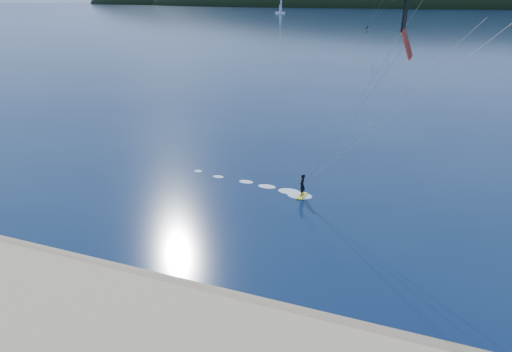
# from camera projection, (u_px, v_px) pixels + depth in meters

# --- Properties ---
(wet_sand) EXTENTS (220.00, 2.50, 0.10)m
(wet_sand) POSITION_uv_depth(u_px,v_px,m) (195.00, 297.00, 24.14)
(wet_sand) COLOR #856B4D
(wet_sand) RESTS_ON ground
(headland) EXTENTS (1200.00, 310.00, 140.00)m
(headland) POSITION_uv_depth(u_px,v_px,m) (444.00, 6.00, 666.40)
(headland) COLOR black
(headland) RESTS_ON ground
(kitesurfer_near) EXTENTS (26.00, 7.99, 18.35)m
(kitesurfer_near) POSITION_uv_depth(u_px,v_px,m) (477.00, 25.00, 23.94)
(kitesurfer_near) COLOR yellow
(kitesurfer_near) RESTS_ON ground
(sailboat) EXTENTS (9.02, 5.68, 12.62)m
(sailboat) POSITION_uv_depth(u_px,v_px,m) (280.00, 12.00, 405.83)
(sailboat) COLOR white
(sailboat) RESTS_ON ground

